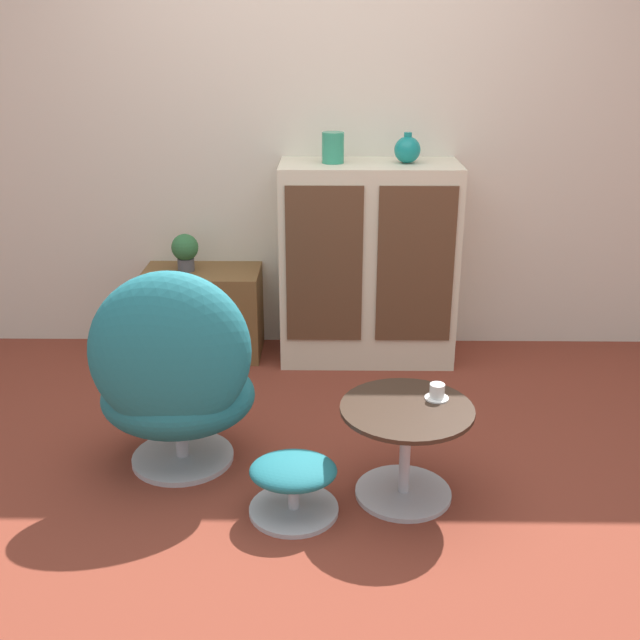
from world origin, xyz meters
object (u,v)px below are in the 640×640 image
(egg_chair, at_px, (174,376))
(ottoman, at_px, (293,480))
(coffee_table, at_px, (405,443))
(vase_inner_left, at_px, (407,150))
(sideboard, at_px, (368,264))
(vase_leftmost, at_px, (333,148))
(teacup, at_px, (437,393))
(potted_plant, at_px, (185,250))
(tv_console, at_px, (203,312))

(egg_chair, bearing_deg, ottoman, -32.24)
(coffee_table, xyz_separation_m, vase_inner_left, (0.10, 1.42, 0.94))
(sideboard, height_order, vase_leftmost, vase_leftmost)
(vase_leftmost, relative_size, teacup, 1.68)
(ottoman, bearing_deg, vase_leftmost, 84.34)
(sideboard, xyz_separation_m, vase_inner_left, (0.20, 0.00, 0.63))
(ottoman, distance_m, vase_inner_left, 1.94)
(ottoman, relative_size, potted_plant, 1.66)
(potted_plant, bearing_deg, egg_chair, -82.25)
(coffee_table, distance_m, vase_inner_left, 1.71)
(sideboard, xyz_separation_m, tv_console, (-0.94, 0.03, -0.31))
(ottoman, bearing_deg, vase_inner_left, 70.44)
(sideboard, height_order, egg_chair, sideboard)
(sideboard, xyz_separation_m, ottoman, (-0.35, -1.54, -0.41))
(potted_plant, bearing_deg, tv_console, -0.51)
(ottoman, relative_size, coffee_table, 0.67)
(ottoman, relative_size, teacup, 3.68)
(egg_chair, distance_m, coffee_table, 0.99)
(vase_leftmost, relative_size, potted_plant, 0.76)
(potted_plant, bearing_deg, vase_leftmost, -1.71)
(teacup, bearing_deg, vase_inner_left, 90.87)
(vase_leftmost, height_order, vase_inner_left, same)
(tv_console, bearing_deg, vase_leftmost, -1.85)
(vase_inner_left, height_order, potted_plant, vase_inner_left)
(vase_inner_left, height_order, teacup, vase_inner_left)
(egg_chair, distance_m, vase_inner_left, 1.78)
(vase_leftmost, xyz_separation_m, vase_inner_left, (0.39, 0.00, -0.01))
(vase_leftmost, bearing_deg, vase_inner_left, 0.00)
(sideboard, relative_size, ottoman, 3.16)
(tv_console, relative_size, coffee_table, 1.25)
(ottoman, bearing_deg, coffee_table, 15.30)
(coffee_table, bearing_deg, teacup, 30.52)
(egg_chair, bearing_deg, vase_inner_left, 49.24)
(ottoman, height_order, vase_inner_left, vase_inner_left)
(egg_chair, bearing_deg, sideboard, 54.88)
(vase_inner_left, relative_size, teacup, 1.67)
(tv_console, distance_m, ottoman, 1.68)
(coffee_table, relative_size, vase_leftmost, 3.27)
(coffee_table, relative_size, vase_inner_left, 3.28)
(ottoman, height_order, potted_plant, potted_plant)
(ottoman, bearing_deg, potted_plant, 113.33)
(sideboard, bearing_deg, egg_chair, -125.12)
(ottoman, distance_m, potted_plant, 1.77)
(ottoman, distance_m, coffee_table, 0.47)
(potted_plant, height_order, teacup, potted_plant)
(ottoman, distance_m, vase_leftmost, 1.87)
(tv_console, distance_m, egg_chair, 1.26)
(sideboard, bearing_deg, tv_console, 178.31)
(coffee_table, bearing_deg, egg_chair, 168.21)
(tv_console, relative_size, vase_inner_left, 4.11)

